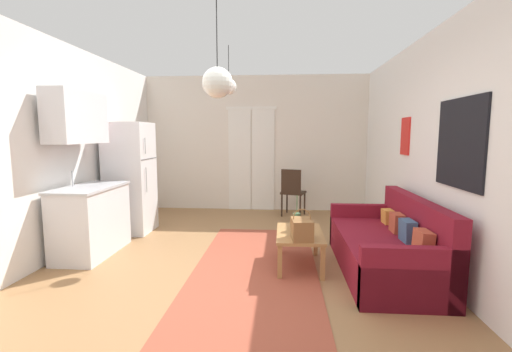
{
  "coord_description": "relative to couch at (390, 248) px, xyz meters",
  "views": [
    {
      "loc": [
        0.56,
        -3.35,
        1.56
      ],
      "look_at": [
        0.2,
        1.37,
        0.99
      ],
      "focal_mm": 24.26,
      "sensor_mm": 36.0,
      "label": 1
    }
  ],
  "objects": [
    {
      "name": "area_rug",
      "position": [
        -1.53,
        -0.19,
        -0.27
      ],
      "size": [
        1.42,
        3.55,
        0.01
      ],
      "primitive_type": "cube",
      "color": "#9E4733",
      "rests_on": "ground_plane"
    },
    {
      "name": "ground_plane",
      "position": [
        -1.79,
        -0.57,
        -0.32
      ],
      "size": [
        5.11,
        8.11,
        0.1
      ],
      "primitive_type": "cube",
      "color": "#996D44"
    },
    {
      "name": "handbag",
      "position": [
        -1.01,
        -0.19,
        0.26
      ],
      "size": [
        0.25,
        0.33,
        0.34
      ],
      "color": "brown",
      "rests_on": "coffee_table"
    },
    {
      "name": "coffee_table",
      "position": [
        -1.02,
        0.09,
        0.09
      ],
      "size": [
        0.54,
        0.87,
        0.41
      ],
      "color": "#A87542",
      "rests_on": "ground_plane"
    },
    {
      "name": "wall_back",
      "position": [
        -1.8,
        3.24,
        1.09
      ],
      "size": [
        4.71,
        0.13,
        2.75
      ],
      "color": "silver",
      "rests_on": "ground_plane"
    },
    {
      "name": "pendant_lamp_near",
      "position": [
        -1.73,
        -1.23,
        1.69
      ],
      "size": [
        0.24,
        0.24,
        0.91
      ],
      "color": "black"
    },
    {
      "name": "accent_chair",
      "position": [
        -1.03,
        2.62,
        0.24
      ],
      "size": [
        0.52,
        0.51,
        0.91
      ],
      "rotation": [
        0.0,
        0.0,
        2.84
      ],
      "color": "black",
      "rests_on": "ground_plane"
    },
    {
      "name": "bamboo_vase",
      "position": [
        -1.05,
        0.19,
        0.25
      ],
      "size": [
        0.09,
        0.09,
        0.43
      ],
      "color": "#47704C",
      "rests_on": "coffee_table"
    },
    {
      "name": "couch",
      "position": [
        0.0,
        0.0,
        0.0
      ],
      "size": [
        0.9,
        1.96,
        0.85
      ],
      "color": "maroon",
      "rests_on": "ground_plane"
    },
    {
      "name": "kitchen_counter",
      "position": [
        -3.74,
        0.3,
        0.55
      ],
      "size": [
        0.58,
        1.1,
        2.1
      ],
      "color": "silver",
      "rests_on": "ground_plane"
    },
    {
      "name": "refrigerator",
      "position": [
        -3.65,
        1.38,
        0.61
      ],
      "size": [
        0.66,
        0.65,
        1.75
      ],
      "color": "white",
      "rests_on": "ground_plane"
    },
    {
      "name": "wall_left",
      "position": [
        -4.1,
        -0.56,
        1.11
      ],
      "size": [
        0.12,
        7.71,
        2.75
      ],
      "color": "white",
      "rests_on": "ground_plane"
    },
    {
      "name": "wall_right",
      "position": [
        0.51,
        -0.56,
        1.11
      ],
      "size": [
        0.12,
        7.71,
        2.75
      ],
      "color": "white",
      "rests_on": "ground_plane"
    },
    {
      "name": "pendant_lamp_far",
      "position": [
        -1.97,
        0.84,
        1.94
      ],
      "size": [
        0.21,
        0.21,
        0.65
      ],
      "color": "black"
    }
  ]
}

